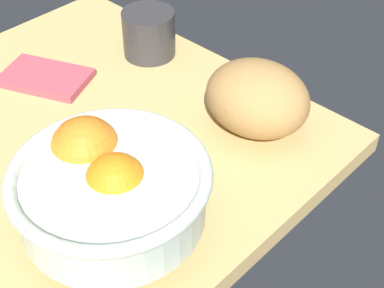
# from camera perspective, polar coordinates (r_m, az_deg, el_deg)

# --- Properties ---
(ground_plane) EXTENTS (0.64, 0.60, 0.03)m
(ground_plane) POSITION_cam_1_polar(r_m,az_deg,el_deg) (0.86, -11.52, 0.15)
(ground_plane) COLOR tan
(fruit_bowl) EXTENTS (0.23, 0.23, 0.12)m
(fruit_bowl) POSITION_cam_1_polar(r_m,az_deg,el_deg) (0.67, -8.18, -4.13)
(fruit_bowl) COLOR silver
(fruit_bowl) RESTS_ON ground
(bread_loaf) EXTENTS (0.16, 0.14, 0.10)m
(bread_loaf) POSITION_cam_1_polar(r_m,az_deg,el_deg) (0.82, 6.41, 4.49)
(bread_loaf) COLOR #AF8147
(bread_loaf) RESTS_ON ground
(napkin_folded) EXTENTS (0.16, 0.13, 0.01)m
(napkin_folded) POSITION_cam_1_polar(r_m,az_deg,el_deg) (0.96, -14.16, 6.33)
(napkin_folded) COLOR #B04855
(napkin_folded) RESTS_ON ground
(mug) EXTENTS (0.12, 0.10, 0.08)m
(mug) POSITION_cam_1_polar(r_m,az_deg,el_deg) (0.99, -4.29, 10.84)
(mug) COLOR #333234
(mug) RESTS_ON ground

